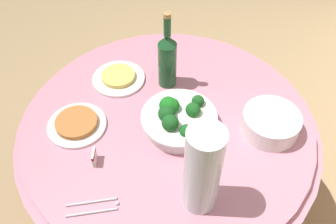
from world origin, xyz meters
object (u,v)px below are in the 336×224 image
Objects in this scene: plate_stack at (271,123)px; decorative_fruit_vase at (202,174)px; label_placard_front at (94,157)px; food_plate_noodles at (119,78)px; serving_tongs at (94,207)px; broccoli_bowl at (178,119)px; wine_bottle at (167,59)px; food_plate_peanuts at (77,124)px.

decorative_fruit_vase is at bearing -35.10° from plate_stack.
food_plate_noodles is at bearing -177.17° from label_placard_front.
label_placard_front reaches higher than serving_tongs.
broccoli_bowl is 1.33× the size of plate_stack.
serving_tongs is 0.59m from food_plate_noodles.
plate_stack is at bearing 65.00° from wine_bottle.
decorative_fruit_vase is at bearing 37.75° from food_plate_noodles.
wine_bottle is (-0.23, -0.08, 0.09)m from broccoli_bowl.
broccoli_bowl is 0.36m from food_plate_noodles.
wine_bottle is 0.99× the size of decorative_fruit_vase.
food_plate_peanuts is 0.18m from label_placard_front.
wine_bottle is 0.63m from serving_tongs.
decorative_fruit_vase is 1.55× the size of food_plate_peanuts.
food_plate_peanuts is (0.06, -0.37, -0.03)m from broccoli_bowl.
food_plate_peanuts is at bearing -152.99° from serving_tongs.
plate_stack is 0.62× the size of decorative_fruit_vase.
plate_stack is 0.41m from decorative_fruit_vase.
food_plate_noodles is at bearing -86.01° from wine_bottle.
broccoli_bowl is 1.69× the size of serving_tongs.
wine_bottle is at bearing -161.48° from broccoli_bowl.
broccoli_bowl is at bearing 127.51° from label_placard_front.
broccoli_bowl is at bearing 98.66° from food_plate_peanuts.
label_placard_front is (0.24, -0.60, -0.01)m from plate_stack.
label_placard_front is at bearing -52.49° from broccoli_bowl.
decorative_fruit_vase reaches higher than food_plate_noodles.
broccoli_bowl is at bearing 18.52° from wine_bottle.
label_placard_front is at bearing 2.83° from food_plate_noodles.
decorative_fruit_vase is (0.52, 0.18, 0.02)m from wine_bottle.
plate_stack is at bearing 144.90° from decorative_fruit_vase.
plate_stack is 0.95× the size of food_plate_peanuts.
broccoli_bowl is 1.27× the size of food_plate_noodles.
food_plate_noodles is (-0.18, -0.62, -0.03)m from plate_stack.
serving_tongs is at bearing 6.48° from food_plate_noodles.
food_plate_peanuts is at bearing -115.69° from decorative_fruit_vase.
serving_tongs is at bearing -53.75° from plate_stack.
wine_bottle reaches higher than label_placard_front.
serving_tongs is 0.75× the size of food_plate_peanuts.
wine_bottle is 0.55m from decorative_fruit_vase.
wine_bottle reaches higher than serving_tongs.
serving_tongs is (0.40, -0.55, -0.04)m from plate_stack.
plate_stack is 0.68m from serving_tongs.
wine_bottle is 1.53× the size of food_plate_noodles.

